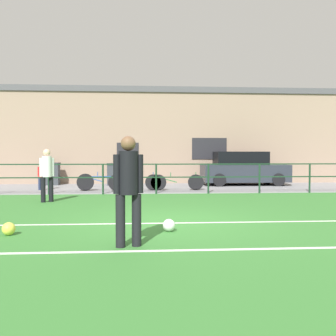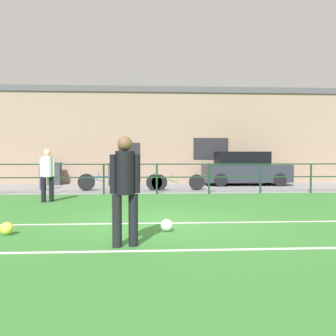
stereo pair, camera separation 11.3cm
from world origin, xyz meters
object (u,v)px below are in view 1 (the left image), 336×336
Objects in this scene: player_goalkeeper at (128,184)px; trash_bin_0 at (53,174)px; soccer_ball_spare at (169,225)px; bicycle_parked_2 at (135,182)px; trash_bin_1 at (114,174)px; parked_car_red at (243,169)px; bicycle_parked_3 at (177,182)px; player_striker at (47,172)px; bicycle_parked_1 at (104,182)px; soccer_ball_match at (9,229)px; spectator_child at (42,174)px.

player_goalkeeper is 13.19m from trash_bin_0.
bicycle_parked_2 reaches higher than soccer_ball_spare.
trash_bin_1 is at bearing 111.45° from bicycle_parked_2.
parked_car_red reaches higher than trash_bin_1.
bicycle_parked_3 is 3.89m from trash_bin_1.
parked_car_red reaches higher than trash_bin_0.
soccer_ball_spare is at bearing -67.08° from trash_bin_0.
player_striker reaches higher than soccer_ball_spare.
player_striker reaches higher than bicycle_parked_1.
bicycle_parked_2 is at bearing 0.00° from bicycle_parked_1.
bicycle_parked_3 is (-3.47, -2.51, -0.42)m from parked_car_red.
trash_bin_1 is (1.11, 11.07, 0.44)m from soccer_ball_match.
player_striker is 6.35m from trash_bin_1.
player_striker is 0.75× the size of bicycle_parked_1.
trash_bin_1 is (0.18, 2.69, 0.17)m from bicycle_parked_1.
bicycle_parked_1 is (-1.30, 9.40, -0.63)m from player_goalkeeper.
spectator_child is 3.90m from bicycle_parked_2.
spectator_child is 9.30m from parked_car_red.
bicycle_parked_1 is 2.10× the size of trash_bin_1.
bicycle_parked_1 is at bearing -93.81° from trash_bin_1.
player_striker is 0.76× the size of bicycle_parked_3.
spectator_child is 1.06× the size of trash_bin_0.
trash_bin_1 is (-2.80, 2.69, 0.20)m from bicycle_parked_3.
soccer_ball_spare is (2.97, 0.14, -0.00)m from soccer_ball_match.
trash_bin_0 is (-1.84, 11.52, 0.45)m from soccer_ball_match.
soccer_ball_spare is 0.11× the size of bicycle_parked_2.
trash_bin_1 is (-1.86, 10.93, 0.44)m from soccer_ball_spare.
spectator_child is 0.52× the size of bicycle_parked_3.
player_striker reaches higher than parked_car_red.
soccer_ball_spare is at bearing -76.10° from bicycle_parked_1.
bicycle_parked_3 is at bearing -28.59° from trash_bin_0.
bicycle_parked_2 is (-0.07, 9.40, -0.65)m from player_goalkeeper.
trash_bin_1 is (-1.12, 12.09, -0.46)m from player_goalkeeper.
parked_car_red is (5.15, 11.90, -0.23)m from player_goalkeeper.
bicycle_parked_1 is at bearing 167.62° from spectator_child.
bicycle_parked_3 is 2.03× the size of trash_bin_0.
soccer_ball_match is 0.11× the size of bicycle_parked_1.
bicycle_parked_2 is 5.09m from trash_bin_0.
spectator_child is at bearing -86.78° from trash_bin_0.
player_striker is (-2.74, 5.96, -0.07)m from player_goalkeeper.
player_goalkeeper is 0.80× the size of bicycle_parked_1.
trash_bin_0 is at bearing 99.09° from soccer_ball_match.
bicycle_parked_3 is 6.56m from trash_bin_0.
bicycle_parked_3 is at bearing -43.83° from trash_bin_1.
trash_bin_0 reaches higher than bicycle_parked_1.
trash_bin_0 is (-9.22, 0.63, -0.21)m from parked_car_red.
bicycle_parked_1 is at bearing -180.00° from bicycle_parked_2.
bicycle_parked_3 is (3.91, 8.38, 0.24)m from soccer_ball_match.
trash_bin_1 reaches higher than bicycle_parked_3.
player_goalkeeper is at bearing -71.99° from trash_bin_0.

